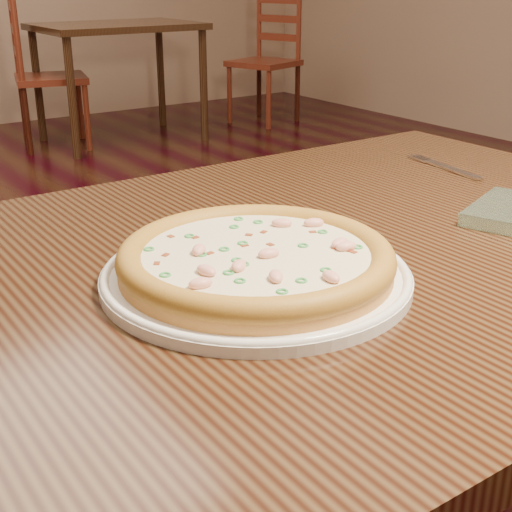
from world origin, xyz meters
TOP-DOWN VIEW (x-y plane):
  - hero_table at (-0.06, -0.28)m, footprint 1.20×0.80m
  - plate at (-0.18, -0.33)m, footprint 0.33×0.33m
  - pizza at (-0.18, -0.33)m, footprint 0.30×0.30m
  - fork at (0.35, -0.13)m, footprint 0.04×0.18m
  - bg_table_right at (1.40, 3.48)m, footprint 1.00×0.70m
  - chair_c at (0.91, 3.57)m, footprint 0.51×0.51m
  - chair_d at (2.57, 3.47)m, footprint 0.53×0.53m

SIDE VIEW (x-z plane):
  - chair_c at x=0.91m, z-range -0.04..0.91m
  - chair_d at x=2.57m, z-range -0.04..0.91m
  - hero_table at x=-0.06m, z-range 0.28..1.03m
  - bg_table_right at x=1.40m, z-range 0.28..1.03m
  - fork at x=0.35m, z-range 0.75..0.75m
  - plate at x=-0.18m, z-range 0.75..0.77m
  - pizza at x=-0.18m, z-range 0.76..0.79m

